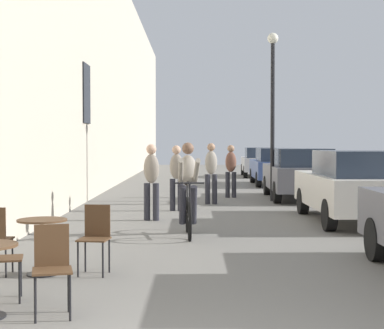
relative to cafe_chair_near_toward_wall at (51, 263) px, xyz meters
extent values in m
cube|color=#B7AD99|center=(-1.92, 11.92, 3.93)|extent=(0.50, 68.00, 8.90)
cube|color=black|center=(-1.65, 11.75, 2.60)|extent=(0.04, 1.10, 1.70)
cylinder|color=black|center=(-0.52, 0.76, -0.29)|extent=(0.02, 0.02, 0.45)
cylinder|color=black|center=(-0.45, 0.44, -0.29)|extent=(0.02, 0.02, 0.45)
cube|color=#4C331E|center=(-0.64, 0.56, -0.06)|extent=(0.46, 0.46, 0.02)
cylinder|color=black|center=(0.21, -0.19, -0.29)|extent=(0.02, 0.02, 0.45)
cylinder|color=black|center=(-0.10, -0.27, -0.29)|extent=(0.02, 0.02, 0.45)
cylinder|color=black|center=(0.14, 0.12, -0.29)|extent=(0.02, 0.02, 0.45)
cylinder|color=black|center=(-0.18, 0.04, -0.29)|extent=(0.02, 0.02, 0.45)
cube|color=#4C331E|center=(0.02, -0.07, -0.06)|extent=(0.46, 0.46, 0.02)
cube|color=#4C331E|center=(-0.02, 0.10, 0.16)|extent=(0.34, 0.10, 0.42)
cylinder|color=black|center=(-0.55, 1.88, -0.51)|extent=(0.40, 0.40, 0.02)
cylinder|color=black|center=(-0.55, 1.88, -0.16)|extent=(0.05, 0.05, 0.67)
cylinder|color=#4C331E|center=(-0.55, 1.88, 0.19)|extent=(0.64, 0.64, 0.02)
cylinder|color=black|center=(0.25, 1.70, -0.29)|extent=(0.02, 0.02, 0.45)
cylinder|color=black|center=(-0.07, 1.74, -0.29)|extent=(0.02, 0.02, 0.45)
cylinder|color=black|center=(0.29, 2.02, -0.29)|extent=(0.02, 0.02, 0.45)
cylinder|color=black|center=(-0.03, 2.06, -0.29)|extent=(0.02, 0.02, 0.45)
cube|color=#4C331E|center=(0.11, 1.88, -0.06)|extent=(0.42, 0.42, 0.02)
cube|color=#4C331E|center=(0.13, 2.06, 0.16)|extent=(0.34, 0.06, 0.42)
cylinder|color=black|center=(-0.99, 2.05, -0.29)|extent=(0.02, 0.02, 0.45)
cylinder|color=black|center=(-0.98, 1.72, -0.29)|extent=(0.02, 0.02, 0.45)
torus|color=black|center=(1.34, 4.68, -0.19)|extent=(0.08, 0.71, 0.71)
torus|color=black|center=(1.29, 5.73, -0.19)|extent=(0.08, 0.71, 0.71)
cylinder|color=black|center=(1.29, 5.64, 0.10)|extent=(0.05, 0.22, 0.58)
cylinder|color=black|center=(1.32, 5.14, 0.43)|extent=(0.07, 0.83, 0.14)
cylinder|color=black|center=(1.34, 4.70, 0.15)|extent=(0.04, 0.09, 0.67)
cylinder|color=black|center=(1.31, 5.23, -0.15)|extent=(0.08, 1.00, 0.12)
cylinder|color=black|center=(1.33, 4.73, 0.48)|extent=(0.52, 0.05, 0.03)
ellipsoid|color=black|center=(1.30, 5.55, 0.41)|extent=(0.12, 0.24, 0.06)
ellipsoid|color=#9E9384|center=(1.30, 5.47, 0.69)|extent=(0.36, 0.36, 0.59)
sphere|color=brown|center=(1.30, 5.43, 1.08)|extent=(0.22, 0.22, 0.22)
cylinder|color=#26262D|center=(1.40, 5.40, 0.03)|extent=(0.15, 0.40, 0.75)
cylinder|color=#26262D|center=(1.20, 5.39, 0.03)|extent=(0.15, 0.40, 0.75)
cylinder|color=#9E9384|center=(1.46, 5.09, 0.68)|extent=(0.14, 0.75, 0.48)
cylinder|color=#9E9384|center=(1.18, 5.07, 0.68)|extent=(0.11, 0.75, 0.48)
cylinder|color=#26262D|center=(0.59, 7.46, -0.11)|extent=(0.14, 0.14, 0.82)
cylinder|color=#26262D|center=(0.39, 7.49, -0.11)|extent=(0.14, 0.14, 0.82)
ellipsoid|color=gray|center=(0.49, 7.48, 0.62)|extent=(0.37, 0.29, 0.65)
sphere|color=tan|center=(0.49, 7.48, 1.05)|extent=(0.22, 0.22, 0.22)
cylinder|color=#26262D|center=(1.09, 9.39, -0.12)|extent=(0.14, 0.14, 0.80)
cylinder|color=#26262D|center=(0.89, 9.42, -0.12)|extent=(0.14, 0.14, 0.80)
ellipsoid|color=gray|center=(0.99, 9.40, 0.60)|extent=(0.37, 0.29, 0.63)
sphere|color=tan|center=(0.99, 9.40, 1.01)|extent=(0.22, 0.22, 0.22)
cylinder|color=#26262D|center=(2.01, 11.12, -0.10)|extent=(0.14, 0.14, 0.83)
cylinder|color=#26262D|center=(1.81, 11.09, -0.10)|extent=(0.14, 0.14, 0.83)
ellipsoid|color=#9E9384|center=(1.91, 11.11, 0.64)|extent=(0.36, 0.28, 0.66)
sphere|color=#A57A5B|center=(1.91, 11.11, 1.07)|extent=(0.22, 0.22, 0.22)
cylinder|color=#26262D|center=(2.69, 13.16, -0.12)|extent=(0.14, 0.14, 0.80)
cylinder|color=#26262D|center=(2.49, 13.16, -0.12)|extent=(0.14, 0.14, 0.80)
ellipsoid|color=brown|center=(2.59, 13.16, 0.59)|extent=(0.35, 0.25, 0.63)
sphere|color=#A57A5B|center=(2.59, 13.16, 1.01)|extent=(0.22, 0.22, 0.22)
cylinder|color=black|center=(3.73, 12.06, 1.78)|extent=(0.12, 0.12, 4.60)
sphere|color=silver|center=(3.73, 12.06, 4.22)|extent=(0.32, 0.32, 0.32)
cylinder|color=black|center=(4.03, 2.81, -0.20)|extent=(0.21, 0.63, 0.63)
cube|color=beige|center=(4.85, 7.27, 0.15)|extent=(1.80, 4.33, 0.70)
cube|color=#283342|center=(4.85, 6.75, 0.76)|extent=(1.51, 2.34, 0.52)
cylinder|color=black|center=(4.03, 8.70, -0.20)|extent=(0.20, 0.62, 0.62)
cylinder|color=black|center=(5.66, 8.70, -0.20)|extent=(0.20, 0.62, 0.62)
cylinder|color=black|center=(4.03, 5.84, -0.20)|extent=(0.20, 0.62, 0.62)
cube|color=#595960|center=(4.62, 12.70, 0.15)|extent=(1.88, 4.36, 0.70)
cube|color=#283342|center=(4.61, 12.18, 0.76)|extent=(1.55, 2.36, 0.52)
cylinder|color=black|center=(3.84, 14.14, -0.21)|extent=(0.21, 0.63, 0.62)
cylinder|color=black|center=(5.46, 14.11, -0.21)|extent=(0.21, 0.63, 0.62)
cylinder|color=black|center=(3.77, 11.30, -0.21)|extent=(0.21, 0.63, 0.62)
cylinder|color=black|center=(5.40, 11.26, -0.21)|extent=(0.21, 0.63, 0.62)
cube|color=#384C84|center=(4.73, 18.92, 0.13)|extent=(1.80, 4.22, 0.68)
cube|color=#283342|center=(4.72, 18.42, 0.72)|extent=(1.49, 2.29, 0.51)
cylinder|color=black|center=(3.96, 20.32, -0.21)|extent=(0.20, 0.61, 0.61)
cylinder|color=black|center=(5.54, 20.29, -0.21)|extent=(0.20, 0.61, 0.61)
cylinder|color=black|center=(3.92, 17.55, -0.21)|extent=(0.20, 0.61, 0.61)
cylinder|color=black|center=(5.50, 17.52, -0.21)|extent=(0.20, 0.61, 0.61)
cube|color=#B7B7BC|center=(4.80, 25.30, 0.12)|extent=(1.87, 4.19, 0.67)
cube|color=#283342|center=(4.78, 24.81, 0.70)|extent=(1.52, 2.28, 0.50)
cylinder|color=black|center=(4.08, 26.69, -0.22)|extent=(0.21, 0.60, 0.59)
cylinder|color=black|center=(5.63, 26.63, -0.22)|extent=(0.21, 0.60, 0.59)
cylinder|color=black|center=(3.97, 23.97, -0.22)|extent=(0.21, 0.60, 0.59)
cylinder|color=black|center=(5.53, 23.91, -0.22)|extent=(0.21, 0.60, 0.59)
camera|label=1|loc=(1.38, -6.05, 1.19)|focal=57.95mm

